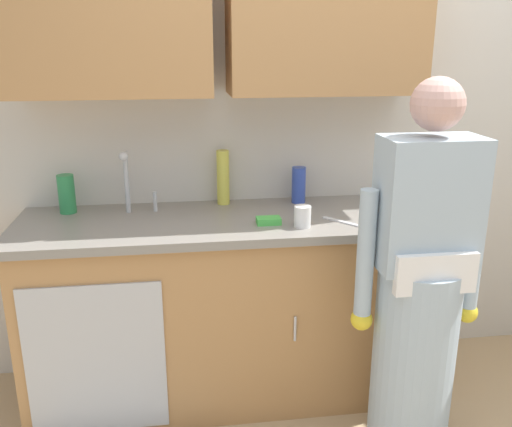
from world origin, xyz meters
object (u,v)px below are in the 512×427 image
Objects in this scene: bottle_water_tall at (67,194)px; bottle_dish_liquid at (299,185)px; bottle_cleaner_spray at (223,177)px; cup_by_sink at (303,216)px; sponge at (269,221)px; knife_on_counter at (345,222)px; person_at_sink at (418,309)px; sink at (135,224)px.

bottle_water_tall is 1.01× the size of bottle_dish_liquid.
bottle_cleaner_spray is 2.87× the size of cup_by_sink.
knife_on_counter is at bearing -6.03° from sponge.
sponge is at bearing -122.63° from bottle_dish_liquid.
bottle_cleaner_spray is (-0.73, 0.80, 0.39)m from person_at_sink.
knife_on_counter is (0.14, -0.36, -0.09)m from bottle_dish_liquid.
person_at_sink is 8.69× the size of bottle_dish_liquid.
sink is 0.51m from bottle_cleaner_spray.
person_at_sink reaches higher than bottle_dish_liquid.
bottle_water_tall reaches higher than cup_by_sink.
person_at_sink is (1.16, -0.57, -0.23)m from sink.
knife_on_counter is (0.96, -0.17, 0.02)m from sink.
bottle_cleaner_spray is at bearing 3.75° from bottle_water_tall.
sink is at bearing -28.07° from bottle_water_tall.
person_at_sink is 1.70m from bottle_water_tall.
cup_by_sink is at bearing -99.53° from bottle_dish_liquid.
person_at_sink reaches higher than sponge.
sink reaches higher than cup_by_sink.
sponge is (0.18, -0.36, -0.12)m from bottle_cleaner_spray.
cup_by_sink is at bearing -52.48° from bottle_cleaner_spray.
bottle_dish_liquid is 1.69× the size of sponge.
bottle_water_tall is 1.15m from bottle_dish_liquid.
knife_on_counter is (0.20, 0.03, -0.05)m from cup_by_sink.
sink is at bearing 153.83° from person_at_sink.
knife_on_counter is 0.35m from sponge.
cup_by_sink is at bearing -23.30° from sponge.
person_at_sink is 8.61× the size of bottle_water_tall.
bottle_cleaner_spray is 1.48× the size of bottle_water_tall.
bottle_water_tall is (-1.49, 0.75, 0.34)m from person_at_sink.
bottle_cleaner_spray reaches higher than cup_by_sink.
person_at_sink reaches higher than bottle_water_tall.
sink is 2.66× the size of bottle_water_tall.
cup_by_sink is 0.40× the size of knife_on_counter.
cup_by_sink is (-0.41, 0.38, 0.30)m from person_at_sink.
bottle_water_tall is (-0.33, 0.18, 0.11)m from sink.
cup_by_sink is (0.32, -0.42, -0.09)m from bottle_cleaner_spray.
bottle_water_tall reaches higher than knife_on_counter.
person_at_sink reaches higher than cup_by_sink.
sink is 0.63m from sponge.
bottle_cleaner_spray is 0.77m from bottle_water_tall.
sink is 0.78m from cup_by_sink.
bottle_dish_liquid is (1.15, 0.02, -0.00)m from bottle_water_tall.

